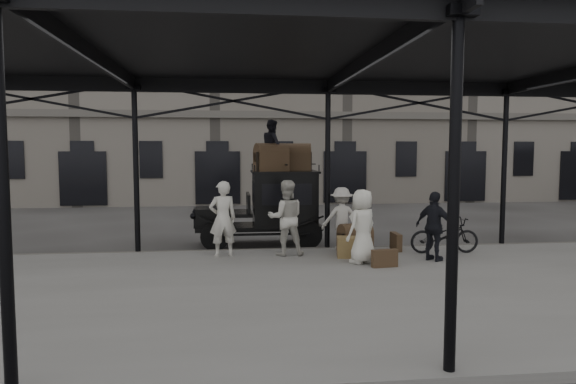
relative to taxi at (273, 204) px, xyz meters
name	(u,v)px	position (x,y,z in m)	size (l,w,h in m)	color
ground	(343,270)	(1.35, -3.31, -1.20)	(120.00, 120.00, 0.00)	#383533
platform	(366,290)	(1.35, -5.31, -1.13)	(28.00, 8.00, 0.15)	slate
canopy	(365,56)	(1.35, -5.03, 3.39)	(22.50, 9.00, 4.74)	black
building_frontage	(275,75)	(1.35, 14.69, 5.80)	(64.00, 8.00, 14.00)	slate
taxi	(273,204)	(0.00, 0.00, 0.00)	(3.65, 1.55, 2.18)	black
porter_left	(223,219)	(-1.44, -2.15, -0.12)	(0.68, 0.45, 1.88)	beige
porter_midleft	(286,218)	(0.13, -2.18, -0.11)	(0.92, 0.72, 1.89)	beige
porter_centre	(362,226)	(1.80, -3.27, -0.19)	(0.84, 0.55, 1.73)	silver
porter_official	(435,226)	(3.57, -3.24, -0.23)	(0.97, 0.40, 1.66)	black
porter_right	(341,218)	(1.69, -1.51, -0.23)	(1.06, 0.61, 1.64)	beige
bicycle	(444,235)	(4.18, -2.40, -0.59)	(0.61, 1.76, 0.92)	black
porter_roof	(272,145)	(-0.03, -0.10, 1.71)	(0.71, 0.56, 1.47)	black
steamer_trunk_roof_near	(271,160)	(-0.08, -0.25, 1.31)	(0.90, 0.55, 0.66)	#4A3122
steamer_trunk_roof_far	(295,159)	(0.67, 0.20, 1.31)	(0.90, 0.55, 0.66)	#4A3122
steamer_trunk_platform	(355,239)	(1.98, -1.88, -0.75)	(0.83, 0.51, 0.61)	#4A3122
wicker_hamper	(349,247)	(1.66, -2.62, -0.80)	(0.60, 0.45, 0.50)	olive
suitcase_upright	(396,242)	(3.08, -1.89, -0.83)	(0.15, 0.60, 0.45)	#4A3122
suitcase_flat	(385,258)	(2.20, -3.76, -0.85)	(0.60, 0.15, 0.40)	#4A3122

